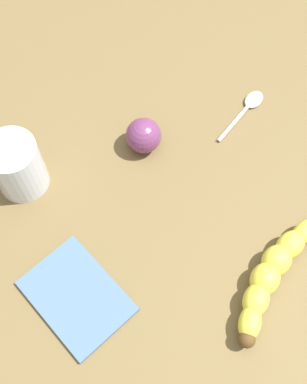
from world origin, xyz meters
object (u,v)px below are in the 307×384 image
Objects in this scene: teaspoon at (251,102)px; smoothie_glass at (17,166)px; plum_fruit at (144,136)px; banana at (274,272)px.

smoothie_glass is at bearing 150.10° from teaspoon.
plum_fruit is 18.01cm from teaspoon.
banana is at bearing -141.57° from teaspoon.
smoothie_glass is 0.86× the size of teaspoon.
smoothie_glass is at bearing -76.89° from banana.
banana is at bearing 23.39° from plum_fruit.
teaspoon is (-2.42, 17.72, -2.13)cm from plum_fruit.
teaspoon is at bearing 95.38° from smoothie_glass.
teaspoon is at bearing 97.78° from plum_fruit.
banana is 1.65× the size of teaspoon.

